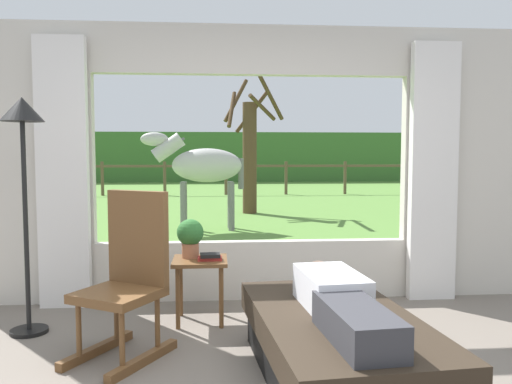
# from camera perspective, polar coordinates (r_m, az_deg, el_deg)

# --- Properties ---
(back_wall_with_window) EXTENTS (5.20, 0.12, 2.55)m
(back_wall_with_window) POSITION_cam_1_polar(r_m,az_deg,el_deg) (4.83, -0.43, 2.76)
(back_wall_with_window) COLOR beige
(back_wall_with_window) RESTS_ON ground_plane
(curtain_panel_left) EXTENTS (0.44, 0.10, 2.40)m
(curtain_panel_left) POSITION_cam_1_polar(r_m,az_deg,el_deg) (4.87, -20.56, 1.92)
(curtain_panel_left) COLOR silver
(curtain_panel_left) RESTS_ON ground_plane
(curtain_panel_right) EXTENTS (0.44, 0.10, 2.40)m
(curtain_panel_right) POSITION_cam_1_polar(r_m,az_deg,el_deg) (5.10, 18.99, 2.06)
(curtain_panel_right) COLOR silver
(curtain_panel_right) RESTS_ON ground_plane
(outdoor_pasture_lawn) EXTENTS (36.00, 21.68, 0.02)m
(outdoor_pasture_lawn) POSITION_cam_1_polar(r_m,az_deg,el_deg) (15.78, -3.24, -0.71)
(outdoor_pasture_lawn) COLOR #568438
(outdoor_pasture_lawn) RESTS_ON ground_plane
(distant_hill_ridge) EXTENTS (36.00, 2.00, 2.40)m
(distant_hill_ridge) POSITION_cam_1_polar(r_m,az_deg,el_deg) (25.56, -3.74, 3.86)
(distant_hill_ridge) COLOR #3B682E
(distant_hill_ridge) RESTS_ON ground_plane
(recliner_sofa) EXTENTS (1.05, 1.78, 0.42)m
(recliner_sofa) POSITION_cam_1_polar(r_m,az_deg,el_deg) (3.26, 8.82, -16.57)
(recliner_sofa) COLOR black
(recliner_sofa) RESTS_ON ground_plane
(reclining_person) EXTENTS (0.39, 1.44, 0.22)m
(reclining_person) POSITION_cam_1_polar(r_m,az_deg,el_deg) (3.12, 9.10, -11.67)
(reclining_person) COLOR silver
(reclining_person) RESTS_ON recliner_sofa
(rocking_chair) EXTENTS (0.74, 0.82, 1.12)m
(rocking_chair) POSITION_cam_1_polar(r_m,az_deg,el_deg) (3.66, -13.94, -8.99)
(rocking_chair) COLOR brown
(rocking_chair) RESTS_ON ground_plane
(side_table) EXTENTS (0.44, 0.44, 0.52)m
(side_table) POSITION_cam_1_polar(r_m,az_deg,el_deg) (4.27, -6.20, -8.61)
(side_table) COLOR brown
(side_table) RESTS_ON ground_plane
(potted_plant) EXTENTS (0.22, 0.22, 0.32)m
(potted_plant) POSITION_cam_1_polar(r_m,az_deg,el_deg) (4.28, -7.28, -4.81)
(potted_plant) COLOR #9E6042
(potted_plant) RESTS_ON side_table
(book_stack) EXTENTS (0.19, 0.13, 0.06)m
(book_stack) POSITION_cam_1_polar(r_m,az_deg,el_deg) (4.19, -5.11, -7.16)
(book_stack) COLOR #B22D28
(book_stack) RESTS_ON side_table
(floor_lamp_left) EXTENTS (0.32, 0.32, 1.80)m
(floor_lamp_left) POSITION_cam_1_polar(r_m,az_deg,el_deg) (4.25, -24.36, 4.89)
(floor_lamp_left) COLOR black
(floor_lamp_left) RESTS_ON ground_plane
(horse) EXTENTS (1.81, 0.58, 1.73)m
(horse) POSITION_cam_1_polar(r_m,az_deg,el_deg) (9.19, -5.94, 2.86)
(horse) COLOR #B2B2AD
(horse) RESTS_ON outdoor_pasture_lawn
(pasture_tree) EXTENTS (1.40, 1.40, 3.22)m
(pasture_tree) POSITION_cam_1_polar(r_m,az_deg,el_deg) (11.72, -0.69, 4.73)
(pasture_tree) COLOR #4C3823
(pasture_tree) RESTS_ON outdoor_pasture_lawn
(pasture_fence_line) EXTENTS (16.10, 0.10, 1.10)m
(pasture_fence_line) POSITION_cam_1_polar(r_m,az_deg,el_deg) (17.02, -3.34, 2.13)
(pasture_fence_line) COLOR brown
(pasture_fence_line) RESTS_ON outdoor_pasture_lawn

